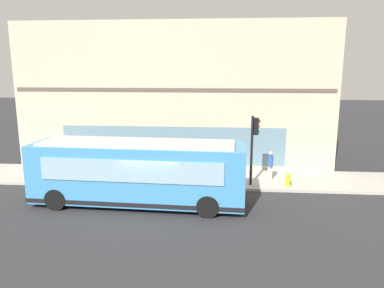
% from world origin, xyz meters
% --- Properties ---
extents(ground, '(120.00, 120.00, 0.00)m').
position_xyz_m(ground, '(0.00, 0.00, 0.00)').
color(ground, '#2D2D30').
extents(sidewalk_curb, '(3.79, 40.00, 0.15)m').
position_xyz_m(sidewalk_curb, '(4.49, 0.00, 0.07)').
color(sidewalk_curb, '#B2ADA3').
rests_on(sidewalk_curb, ground).
extents(building_corner, '(6.49, 20.17, 9.23)m').
position_xyz_m(building_corner, '(9.60, 0.00, 4.61)').
color(building_corner, beige).
rests_on(building_corner, ground).
extents(city_bus_nearside, '(2.95, 10.14, 3.07)m').
position_xyz_m(city_bus_nearside, '(0.30, 0.80, 1.55)').
color(city_bus_nearside, '#3F8CC6').
rests_on(city_bus_nearside, ground).
extents(traffic_light_near_corner, '(0.32, 0.49, 3.79)m').
position_xyz_m(traffic_light_near_corner, '(3.29, -4.86, 2.79)').
color(traffic_light_near_corner, black).
rests_on(traffic_light_near_corner, sidewalk_curb).
extents(fire_hydrant, '(0.35, 0.35, 0.74)m').
position_xyz_m(fire_hydrant, '(3.18, -6.72, 0.51)').
color(fire_hydrant, gold).
rests_on(fire_hydrant, sidewalk_curb).
extents(pedestrian_walking_along_curb, '(0.32, 0.32, 1.71)m').
position_xyz_m(pedestrian_walking_along_curb, '(5.58, -0.97, 1.14)').
color(pedestrian_walking_along_curb, '#B23338').
rests_on(pedestrian_walking_along_curb, sidewalk_curb).
extents(pedestrian_near_hydrant, '(0.32, 0.32, 1.68)m').
position_xyz_m(pedestrian_near_hydrant, '(4.20, -5.88, 1.11)').
color(pedestrian_near_hydrant, silver).
rests_on(pedestrian_near_hydrant, sidewalk_curb).
extents(pedestrian_near_building_entrance, '(0.32, 0.32, 1.78)m').
position_xyz_m(pedestrian_near_building_entrance, '(4.36, -0.96, 1.18)').
color(pedestrian_near_building_entrance, '#8C3F8C').
rests_on(pedestrian_near_building_entrance, sidewalk_curb).
extents(pedestrian_by_light_pole, '(0.32, 0.32, 1.82)m').
position_xyz_m(pedestrian_by_light_pole, '(4.58, 0.52, 1.21)').
color(pedestrian_by_light_pole, silver).
rests_on(pedestrian_by_light_pole, sidewalk_curb).
extents(newspaper_vending_box, '(0.44, 0.43, 0.90)m').
position_xyz_m(newspaper_vending_box, '(4.84, 2.85, 0.60)').
color(newspaper_vending_box, '#197233').
rests_on(newspaper_vending_box, sidewalk_curb).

